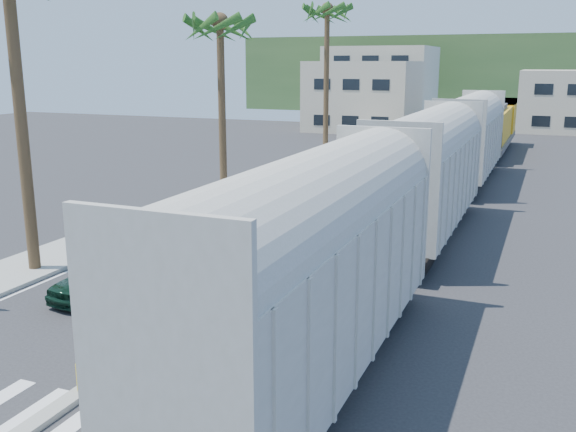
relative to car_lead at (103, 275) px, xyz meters
The scene contains 15 objects.
ground 6.33m from the car_lead, 51.55° to the right, with size 140.00×140.00×0.00m, color #28282B.
sidewalk 20.60m from the car_lead, 102.88° to the left, with size 3.00×90.00×0.15m, color gray.
rails 24.74m from the car_lead, 68.89° to the left, with size 1.56×100.00×0.06m.
median 15.55m from the car_lead, 75.42° to the left, with size 0.45×60.00×0.85m.
crosswalk 7.98m from the car_lead, 60.55° to the right, with size 14.00×2.20×0.01m, color silver.
lane_markings 20.16m from the car_lead, 84.99° to the left, with size 9.42×90.00×0.01m.
freight_train 19.64m from the car_lead, 62.84° to the left, with size 3.00×60.94×5.85m.
palm_trees 20.87m from the car_lead, 103.26° to the left, with size 3.50×37.20×13.75m.
buildings 66.88m from the car_lead, 92.15° to the left, with size 38.00×27.00×10.00m.
hillside 95.30m from the car_lead, 87.65° to the left, with size 80.00×20.00×12.00m, color #385628.
car_lead is the anchor object (origin of this frame).
car_second 6.75m from the car_lead, 89.04° to the left, with size 1.78×4.92×1.61m, color black.
car_third 12.60m from the car_lead, 87.60° to the left, with size 2.15×4.77×1.36m, color black.
car_rear 17.65m from the car_lead, 89.28° to the left, with size 2.72×5.20×1.40m, color #999C9E.
cyclist 8.52m from the car_lead, 46.49° to the right, with size 1.33×1.94×2.09m.
Camera 1 is at (9.97, -12.02, 7.82)m, focal length 40.00 mm.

